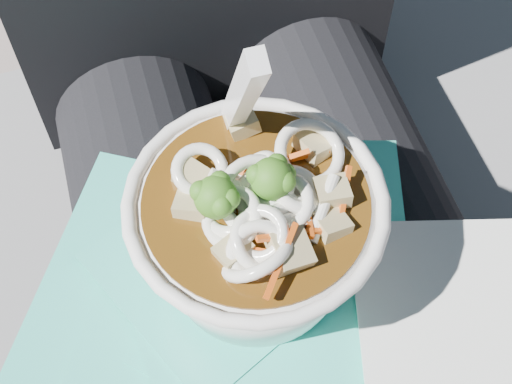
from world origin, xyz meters
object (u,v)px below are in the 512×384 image
object	(u,v)px
lap	(293,301)
plastic_bag	(251,305)
stone_ledge	(246,290)
udon_bowl	(257,228)
person_body	(261,191)

from	to	relation	value
lap	plastic_bag	xyz separation A→B (m)	(-0.04, -0.03, 0.08)
stone_ledge	udon_bowl	distance (m)	0.47
plastic_bag	udon_bowl	world-z (taller)	udon_bowl
stone_ledge	person_body	bearing A→B (deg)	-90.00
person_body	plastic_bag	bearing A→B (deg)	-109.65
stone_ledge	lap	size ratio (longest dim) A/B	2.08
lap	udon_bowl	world-z (taller)	udon_bowl
stone_ledge	lap	xyz separation A→B (m)	(0.00, -0.15, 0.29)
stone_ledge	udon_bowl	size ratio (longest dim) A/B	4.90
plastic_bag	udon_bowl	xyz separation A→B (m)	(0.01, 0.02, 0.07)
lap	person_body	xyz separation A→B (m)	(0.00, 0.09, 0.03)
lap	person_body	world-z (taller)	person_body
stone_ledge	person_body	size ratio (longest dim) A/B	1.01
udon_bowl	plastic_bag	bearing A→B (deg)	-115.85
udon_bowl	stone_ledge	bearing A→B (deg)	78.22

